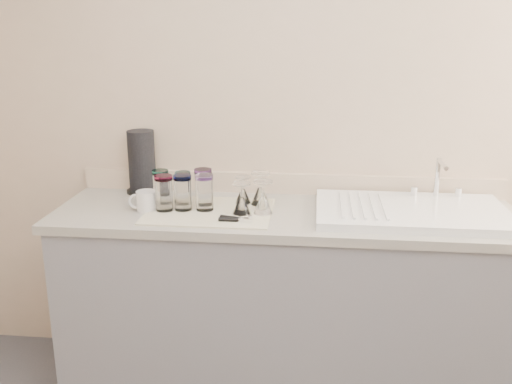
# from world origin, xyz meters

# --- Properties ---
(room_envelope) EXTENTS (3.54, 3.50, 2.52)m
(room_envelope) POSITION_xyz_m (0.00, 0.00, 1.56)
(room_envelope) COLOR #4C4C51
(room_envelope) RESTS_ON ground
(counter_unit) EXTENTS (2.06, 0.62, 0.90)m
(counter_unit) POSITION_xyz_m (0.00, 1.20, 0.45)
(counter_unit) COLOR slate
(counter_unit) RESTS_ON ground
(sink_unit) EXTENTS (0.82, 0.50, 0.22)m
(sink_unit) POSITION_xyz_m (0.55, 1.20, 0.92)
(sink_unit) COLOR white
(sink_unit) RESTS_ON counter_unit
(dish_towel) EXTENTS (0.55, 0.42, 0.01)m
(dish_towel) POSITION_xyz_m (-0.33, 1.15, 0.90)
(dish_towel) COLOR silver
(dish_towel) RESTS_ON counter_unit
(tumbler_teal) EXTENTS (0.08, 0.08, 0.15)m
(tumbler_teal) POSITION_xyz_m (-0.58, 1.26, 0.98)
(tumbler_teal) COLOR white
(tumbler_teal) RESTS_ON dish_towel
(tumbler_cyan) EXTENTS (0.07, 0.07, 0.14)m
(tumbler_cyan) POSITION_xyz_m (-0.48, 1.26, 0.98)
(tumbler_cyan) COLOR white
(tumbler_cyan) RESTS_ON dish_towel
(tumbler_purple) EXTENTS (0.08, 0.08, 0.16)m
(tumbler_purple) POSITION_xyz_m (-0.38, 1.26, 0.99)
(tumbler_purple) COLOR white
(tumbler_purple) RESTS_ON dish_towel
(tumbler_magenta) EXTENTS (0.08, 0.08, 0.16)m
(tumbler_magenta) POSITION_xyz_m (-0.53, 1.13, 0.99)
(tumbler_magenta) COLOR white
(tumbler_magenta) RESTS_ON dish_towel
(tumbler_blue) EXTENTS (0.08, 0.08, 0.16)m
(tumbler_blue) POSITION_xyz_m (-0.45, 1.15, 0.99)
(tumbler_blue) COLOR white
(tumbler_blue) RESTS_ON dish_towel
(tumbler_lavender) EXTENTS (0.08, 0.08, 0.16)m
(tumbler_lavender) POSITION_xyz_m (-0.35, 1.16, 0.99)
(tumbler_lavender) COLOR white
(tumbler_lavender) RESTS_ON dish_towel
(goblet_back_left) EXTENTS (0.07, 0.07, 0.13)m
(goblet_back_left) POSITION_xyz_m (-0.20, 1.28, 0.95)
(goblet_back_left) COLOR white
(goblet_back_left) RESTS_ON dish_towel
(goblet_back_right) EXTENTS (0.08, 0.08, 0.15)m
(goblet_back_right) POSITION_xyz_m (-0.12, 1.27, 0.96)
(goblet_back_right) COLOR white
(goblet_back_right) RESTS_ON dish_towel
(goblet_front_left) EXTENTS (0.08, 0.08, 0.14)m
(goblet_front_left) POSITION_xyz_m (-0.18, 1.12, 0.95)
(goblet_front_left) COLOR white
(goblet_front_left) RESTS_ON dish_towel
(goblet_front_right) EXTENTS (0.08, 0.08, 0.15)m
(goblet_front_right) POSITION_xyz_m (-0.09, 1.14, 0.96)
(goblet_front_right) COLOR white
(goblet_front_right) RESTS_ON dish_towel
(can_opener) EXTENTS (0.14, 0.06, 0.02)m
(can_opener) POSITION_xyz_m (-0.20, 1.02, 0.92)
(can_opener) COLOR silver
(can_opener) RESTS_ON dish_towel
(white_mug) EXTENTS (0.13, 0.10, 0.09)m
(white_mug) POSITION_xyz_m (-0.62, 1.14, 0.95)
(white_mug) COLOR silver
(white_mug) RESTS_ON counter_unit
(paper_towel_roll) EXTENTS (0.16, 0.16, 0.31)m
(paper_towel_roll) POSITION_xyz_m (-0.72, 1.43, 1.05)
(paper_towel_roll) COLOR black
(paper_towel_roll) RESTS_ON counter_unit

